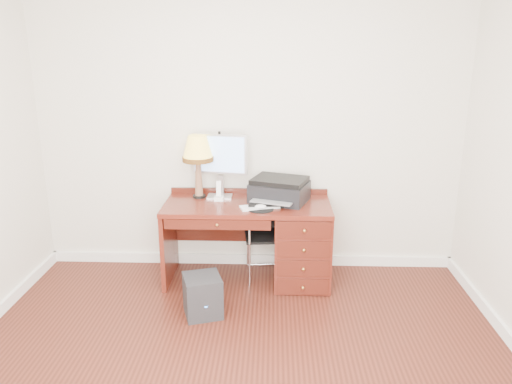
{
  "coord_description": "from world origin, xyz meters",
  "views": [
    {
      "loc": [
        0.23,
        -2.87,
        2.14
      ],
      "look_at": [
        0.09,
        1.2,
        0.92
      ],
      "focal_mm": 35.0,
      "sensor_mm": 36.0,
      "label": 1
    }
  ],
  "objects_px": {
    "printer": "(280,190)",
    "equipment_box": "(203,296)",
    "desk": "(282,238)",
    "chair": "(266,232)",
    "monitor": "(219,158)",
    "phone": "(219,195)",
    "leg_lamp": "(198,152)"
  },
  "relations": [
    {
      "from": "printer",
      "to": "equipment_box",
      "type": "bearing_deg",
      "value": -111.34
    },
    {
      "from": "desk",
      "to": "chair",
      "type": "bearing_deg",
      "value": -171.8
    },
    {
      "from": "monitor",
      "to": "phone",
      "type": "height_order",
      "value": "monitor"
    },
    {
      "from": "leg_lamp",
      "to": "equipment_box",
      "type": "distance_m",
      "value": 1.31
    },
    {
      "from": "phone",
      "to": "chair",
      "type": "bearing_deg",
      "value": -14.58
    },
    {
      "from": "monitor",
      "to": "leg_lamp",
      "type": "xyz_separation_m",
      "value": [
        -0.19,
        -0.04,
        0.06
      ]
    },
    {
      "from": "printer",
      "to": "leg_lamp",
      "type": "distance_m",
      "value": 0.82
    },
    {
      "from": "leg_lamp",
      "to": "chair",
      "type": "relative_size",
      "value": 0.73
    },
    {
      "from": "desk",
      "to": "chair",
      "type": "height_order",
      "value": "chair"
    },
    {
      "from": "desk",
      "to": "leg_lamp",
      "type": "relative_size",
      "value": 2.56
    },
    {
      "from": "leg_lamp",
      "to": "phone",
      "type": "bearing_deg",
      "value": -23.79
    },
    {
      "from": "leg_lamp",
      "to": "chair",
      "type": "height_order",
      "value": "leg_lamp"
    },
    {
      "from": "phone",
      "to": "equipment_box",
      "type": "distance_m",
      "value": 0.97
    },
    {
      "from": "monitor",
      "to": "equipment_box",
      "type": "relative_size",
      "value": 1.76
    },
    {
      "from": "leg_lamp",
      "to": "chair",
      "type": "xyz_separation_m",
      "value": [
        0.63,
        -0.19,
        -0.7
      ]
    },
    {
      "from": "chair",
      "to": "equipment_box",
      "type": "relative_size",
      "value": 2.37
    },
    {
      "from": "desk",
      "to": "printer",
      "type": "height_order",
      "value": "printer"
    },
    {
      "from": "phone",
      "to": "equipment_box",
      "type": "bearing_deg",
      "value": -96.82
    },
    {
      "from": "chair",
      "to": "monitor",
      "type": "bearing_deg",
      "value": 147.11
    },
    {
      "from": "phone",
      "to": "leg_lamp",
      "type": "bearing_deg",
      "value": 154.58
    },
    {
      "from": "leg_lamp",
      "to": "phone",
      "type": "relative_size",
      "value": 3.2
    },
    {
      "from": "desk",
      "to": "equipment_box",
      "type": "height_order",
      "value": "desk"
    },
    {
      "from": "monitor",
      "to": "phone",
      "type": "distance_m",
      "value": 0.34
    },
    {
      "from": "printer",
      "to": "phone",
      "type": "xyz_separation_m",
      "value": [
        -0.56,
        -0.0,
        -0.05
      ]
    },
    {
      "from": "monitor",
      "to": "equipment_box",
      "type": "distance_m",
      "value": 1.29
    },
    {
      "from": "desk",
      "to": "leg_lamp",
      "type": "bearing_deg",
      "value": 168.23
    },
    {
      "from": "equipment_box",
      "to": "phone",
      "type": "bearing_deg",
      "value": 67.02
    },
    {
      "from": "phone",
      "to": "printer",
      "type": "bearing_deg",
      "value": -1.57
    },
    {
      "from": "printer",
      "to": "equipment_box",
      "type": "height_order",
      "value": "printer"
    },
    {
      "from": "desk",
      "to": "phone",
      "type": "height_order",
      "value": "phone"
    },
    {
      "from": "leg_lamp",
      "to": "equipment_box",
      "type": "xyz_separation_m",
      "value": [
        0.13,
        -0.82,
        -1.01
      ]
    },
    {
      "from": "phone",
      "to": "equipment_box",
      "type": "xyz_separation_m",
      "value": [
        -0.07,
        -0.73,
        -0.64
      ]
    }
  ]
}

